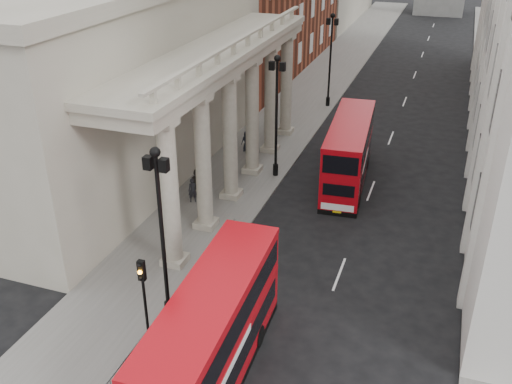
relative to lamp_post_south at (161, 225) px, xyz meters
name	(u,v)px	position (x,y,z in m)	size (l,w,h in m)	color
ground	(137,384)	(0.60, -4.00, -4.91)	(260.00, 260.00, 0.00)	black
sidewalk_west	(284,124)	(-2.40, 26.00, -4.85)	(6.00, 140.00, 0.12)	slate
sidewalk_east	(490,149)	(14.10, 26.00, -4.85)	(3.00, 140.00, 0.12)	slate
kerb	(318,128)	(0.55, 26.00, -4.84)	(0.20, 140.00, 0.14)	slate
portico_building	(126,86)	(-9.90, 14.00, 1.09)	(9.00, 28.00, 12.00)	gray
lamp_post_south	(161,225)	(0.00, 0.00, 0.00)	(1.05, 0.44, 8.32)	black
lamp_post_mid	(277,109)	(0.00, 16.00, 0.00)	(1.05, 0.44, 8.32)	black
lamp_post_north	(331,54)	(0.00, 32.00, 0.00)	(1.05, 0.44, 8.32)	black
traffic_light	(143,288)	(0.10, -2.02, -1.80)	(0.28, 0.33, 4.30)	black
crowd_barriers	(154,333)	(0.25, -1.77, -4.24)	(0.50, 18.75, 1.10)	gray
bus_near	(213,334)	(3.40, -2.68, -2.65)	(2.78, 10.12, 4.33)	#BA0811
bus_far	(349,151)	(4.81, 16.81, -2.67)	(3.18, 10.11, 4.30)	#A90710
pedestrian_a	(193,190)	(-3.70, 10.54, -4.01)	(0.57, 0.37, 1.56)	black
pedestrian_b	(197,182)	(-3.84, 11.44, -3.88)	(0.88, 0.69, 1.82)	#2A2622
pedestrian_c	(247,141)	(-3.36, 19.36, -4.00)	(0.77, 0.50, 1.58)	black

